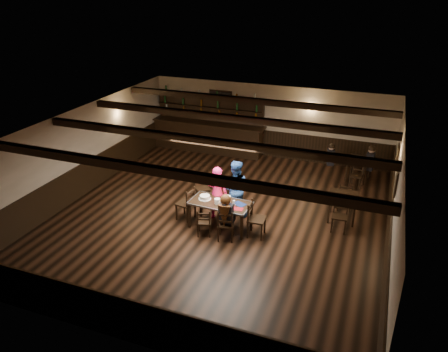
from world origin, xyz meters
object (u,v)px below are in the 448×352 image
(chair_near_left, at_px, (204,221))
(chair_near_right, at_px, (226,223))
(cake, at_px, (205,197))
(bar_counter, at_px, (208,133))
(woman_pink, at_px, (217,193))
(dining_table, at_px, (220,205))
(man_blue, at_px, (235,188))

(chair_near_left, relative_size, chair_near_right, 0.88)
(chair_near_right, bearing_deg, cake, 143.23)
(cake, height_order, bar_counter, bar_counter)
(woman_pink, height_order, cake, woman_pink)
(dining_table, xyz_separation_m, chair_near_right, (0.37, -0.58, -0.17))
(chair_near_left, relative_size, woman_pink, 0.49)
(woman_pink, xyz_separation_m, bar_counter, (-2.29, 4.86, -0.06))
(chair_near_left, bearing_deg, woman_pink, 90.98)
(chair_near_right, bearing_deg, man_blue, 99.79)
(chair_near_left, height_order, chair_near_right, chair_near_right)
(chair_near_right, height_order, cake, chair_near_right)
(cake, distance_m, bar_counter, 5.63)
(man_blue, height_order, bar_counter, bar_counter)
(chair_near_right, distance_m, bar_counter, 6.54)
(man_blue, bearing_deg, bar_counter, -73.88)
(chair_near_right, height_order, bar_counter, bar_counter)
(chair_near_right, relative_size, bar_counter, 0.19)
(chair_near_right, height_order, man_blue, man_blue)
(man_blue, xyz_separation_m, cake, (-0.59, -0.75, -0.03))
(woman_pink, bearing_deg, dining_table, 120.44)
(dining_table, height_order, man_blue, man_blue)
(dining_table, relative_size, man_blue, 1.02)
(man_blue, bearing_deg, chair_near_right, 85.09)
(chair_near_left, height_order, man_blue, man_blue)
(dining_table, relative_size, cake, 4.93)
(man_blue, bearing_deg, cake, 37.08)
(cake, bearing_deg, woman_pink, 60.21)
(man_blue, relative_size, bar_counter, 0.37)
(chair_near_right, distance_m, man_blue, 1.43)
(bar_counter, bearing_deg, dining_table, -64.23)
(bar_counter, bearing_deg, man_blue, -59.18)
(man_blue, relative_size, cake, 4.85)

